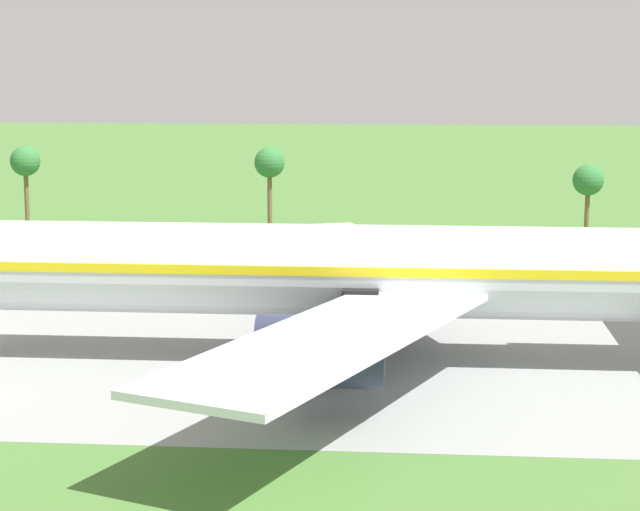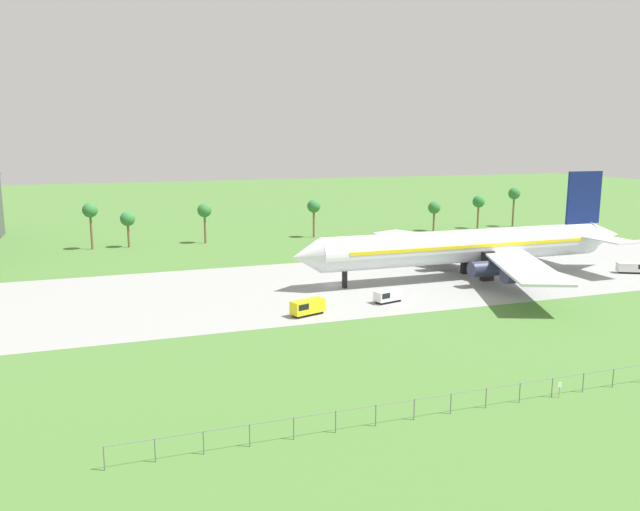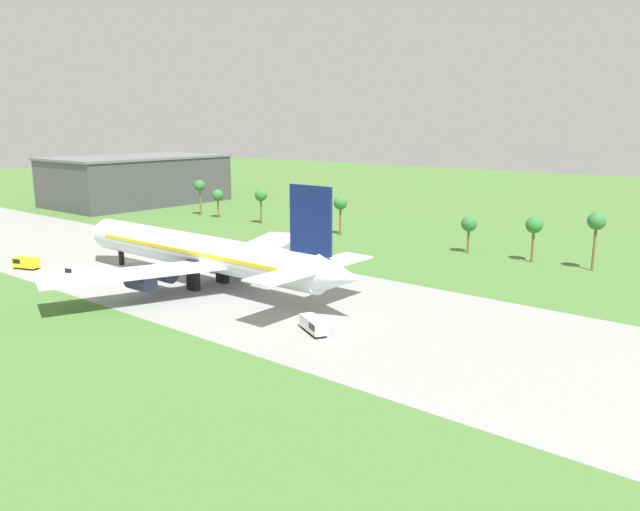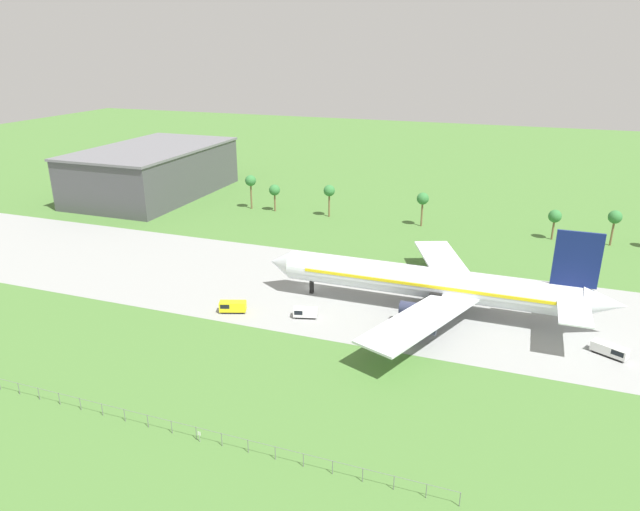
# 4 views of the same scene
# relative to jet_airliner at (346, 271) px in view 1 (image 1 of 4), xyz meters

# --- Properties ---
(jet_airliner) EXTENTS (71.62, 60.21, 20.03)m
(jet_airliner) POSITION_rel_jet_airliner_xyz_m (0.00, 0.00, 0.00)
(jet_airliner) COLOR silver
(jet_airliner) RESTS_ON ground_plane
(palm_tree_row) EXTENTS (124.98, 3.60, 11.96)m
(palm_tree_row) POSITION_rel_jet_airliner_xyz_m (-10.07, 57.62, 2.01)
(palm_tree_row) COLOR brown
(palm_tree_row) RESTS_ON ground_plane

